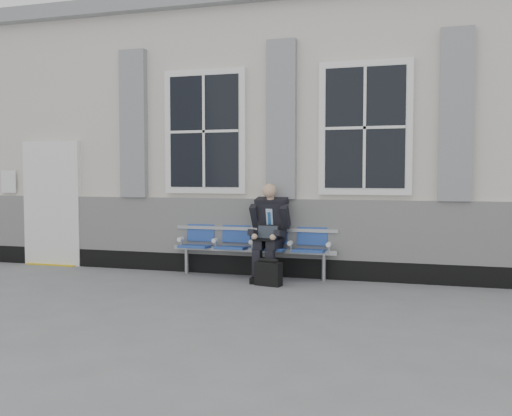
% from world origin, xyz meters
% --- Properties ---
extents(ground, '(70.00, 70.00, 0.00)m').
position_xyz_m(ground, '(0.00, 0.00, 0.00)').
color(ground, slate).
rests_on(ground, ground).
extents(station_building, '(14.40, 4.40, 4.49)m').
position_xyz_m(station_building, '(-0.02, 3.47, 2.22)').
color(station_building, beige).
rests_on(station_building, ground).
extents(bench, '(2.60, 0.47, 0.91)m').
position_xyz_m(bench, '(-1.31, 1.32, 0.55)').
color(bench, '#9EA0A3').
rests_on(bench, ground).
extents(businessman, '(0.59, 0.79, 1.44)m').
position_xyz_m(businessman, '(-1.02, 1.19, 0.78)').
color(businessman, black).
rests_on(businessman, ground).
extents(briefcase, '(0.40, 0.24, 0.38)m').
position_xyz_m(briefcase, '(-0.90, 0.71, 0.18)').
color(briefcase, black).
rests_on(briefcase, ground).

